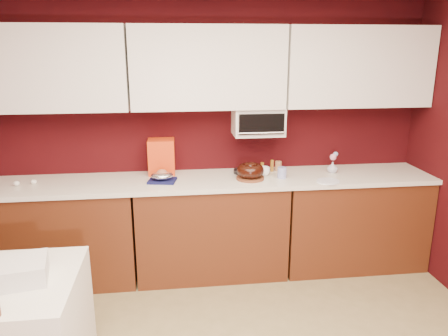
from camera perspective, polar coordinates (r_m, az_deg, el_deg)
name	(u,v)px	position (r m, az deg, el deg)	size (l,w,h in m)	color
wall_back	(207,133)	(4.07, -2.22, 4.61)	(4.00, 0.02, 2.50)	#330709
base_cabinet_left	(59,235)	(4.12, -20.70, -8.21)	(1.31, 0.58, 0.86)	#522410
base_cabinet_center	(211,228)	(4.02, -1.72, -7.81)	(1.31, 0.58, 0.86)	#522410
base_cabinet_right	(351,221)	(4.33, 16.24, -6.64)	(1.31, 0.58, 0.86)	#522410
countertop	(211,181)	(3.86, -1.77, -1.66)	(4.00, 0.62, 0.04)	silver
upper_cabinet_left	(46,68)	(3.95, -22.21, 11.95)	(1.31, 0.33, 0.70)	white
upper_cabinet_center	(208,68)	(3.84, -2.10, 12.98)	(1.31, 0.33, 0.70)	white
upper_cabinet_right	(357,67)	(4.17, 16.95, 12.54)	(1.31, 0.33, 0.70)	white
toaster_oven	(258,121)	(3.97, 4.46, 6.13)	(0.45, 0.30, 0.25)	white
toaster_oven_door	(262,124)	(3.81, 4.94, 5.74)	(0.40, 0.02, 0.18)	black
toaster_oven_handle	(262,133)	(3.81, 4.96, 4.59)	(0.02, 0.02, 0.42)	silver
cake_base	(250,178)	(3.83, 3.44, -1.31)	(0.24, 0.24, 0.02)	brown
bundt_cake	(250,170)	(3.81, 3.46, -0.32)	(0.24, 0.24, 0.10)	black
navy_towel	(162,181)	(3.80, -8.07, -1.63)	(0.23, 0.19, 0.02)	#121444
foil_ham_nest	(162,175)	(3.79, -8.09, -0.97)	(0.19, 0.16, 0.07)	white
roasted_ham	(162,173)	(3.78, -8.11, -0.60)	(0.09, 0.08, 0.06)	#AA684E
pandoro_box	(162,157)	(4.00, -8.16, 1.50)	(0.23, 0.21, 0.32)	red
dark_pan	(244,171)	(4.02, 2.60, -0.42)	(0.19, 0.19, 0.03)	black
coffee_mug	(264,170)	(3.94, 5.27, -0.31)	(0.09, 0.09, 0.10)	white
blue_jar	(282,173)	(3.89, 7.58, -0.60)	(0.08, 0.08, 0.10)	#1B2C97
flower_vase	(332,167)	(4.14, 13.98, 0.18)	(0.08, 0.08, 0.12)	#B0B2C8
flower_pink	(333,157)	(4.11, 14.06, 1.39)	(0.06, 0.06, 0.06)	pink
flower_blue	(336,154)	(4.14, 14.37, 1.76)	(0.05, 0.05, 0.05)	#8099CE
china_plate	(328,181)	(3.86, 13.46, -1.69)	(0.20, 0.20, 0.01)	white
amber_bottle	(262,167)	(4.06, 5.01, 0.12)	(0.03, 0.03, 0.09)	olive
paper_cup	(278,166)	(4.11, 7.10, 0.26)	(0.06, 0.06, 0.09)	#966844
egg_left	(17,183)	(4.03, -25.47, -1.83)	(0.05, 0.04, 0.04)	white
egg_right	(34,182)	(4.03, -23.60, -1.66)	(0.05, 0.04, 0.04)	white
newspaper_stack	(16,272)	(2.77, -25.57, -12.10)	(0.33, 0.27, 0.12)	silver
amber_bottle_tall	(272,166)	(4.08, 6.29, 0.30)	(0.03, 0.03, 0.11)	brown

